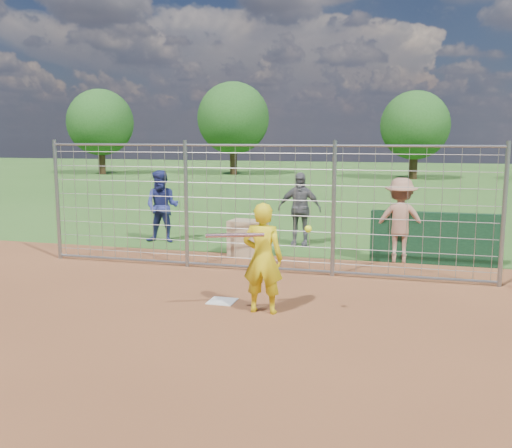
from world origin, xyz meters
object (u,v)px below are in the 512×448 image
(batter, at_px, (263,258))
(equipment_bin, at_px, (248,238))
(bystander_a, at_px, (162,207))
(bystander_b, at_px, (299,209))
(bystander_c, at_px, (400,220))

(batter, xyz_separation_m, equipment_bin, (-1.38, 3.99, -0.45))
(bystander_a, xyz_separation_m, bystander_b, (3.42, 0.48, -0.01))
(batter, relative_size, equipment_bin, 2.13)
(bystander_b, relative_size, bystander_c, 1.00)
(batter, relative_size, bystander_a, 0.93)
(batter, relative_size, bystander_c, 0.94)
(batter, xyz_separation_m, bystander_a, (-3.91, 4.97, 0.06))
(bystander_b, bearing_deg, bystander_a, -175.24)
(bystander_a, bearing_deg, batter, -56.57)
(bystander_c, height_order, equipment_bin, bystander_c)
(bystander_a, distance_m, bystander_c, 5.90)
(bystander_a, relative_size, bystander_b, 1.01)
(bystander_c, bearing_deg, bystander_b, -29.23)
(bystander_b, distance_m, bystander_c, 2.74)
(bystander_c, relative_size, equipment_bin, 2.26)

